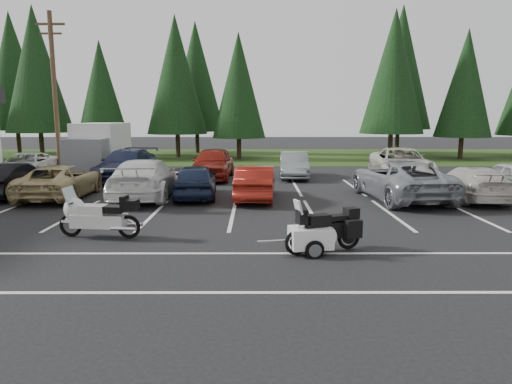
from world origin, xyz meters
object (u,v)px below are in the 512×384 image
Objects in this scene: utility_pole at (55,91)px; car_near_8 at (512,179)px; car_near_1 at (11,180)px; touring_motorcycle at (99,212)px; car_far_0 at (26,165)px; car_far_4 at (401,163)px; car_near_4 at (196,181)px; car_near_5 at (256,182)px; car_far_1 at (126,165)px; adventure_motorcycle at (324,225)px; car_near_2 at (61,181)px; car_near_6 at (400,180)px; car_near_7 at (471,183)px; cargo_trailer at (310,240)px; car_far_2 at (213,163)px; car_far_3 at (294,165)px; car_near_3 at (145,179)px; box_truck at (97,148)px.

car_near_8 is at bearing -19.84° from utility_pole.
car_near_1 is 1.67× the size of touring_motorcycle.
car_far_0 is 20.21m from car_far_4.
car_near_4 reaches higher than car_near_5.
utility_pole is 1.65× the size of car_far_1.
car_near_4 is 1.83× the size of adventure_motorcycle.
car_far_1 is (3.40, 4.98, 0.08)m from car_near_1.
car_near_5 is (2.47, -0.40, -0.02)m from car_near_4.
utility_pole is 14.48m from car_near_5.
car_near_2 is 13.75m from car_near_6.
adventure_motorcycle reaches higher than car_near_5.
car_near_8 is (1.87, 0.40, 0.09)m from car_near_7.
cargo_trailer is (-6.48, -13.59, -0.48)m from car_far_4.
car_far_2 is (-8.07, 6.10, 0.05)m from car_near_6.
car_near_8 is 10.44m from car_far_3.
car_near_1 is 7.70m from car_near_4.
cargo_trailer is (5.80, -7.67, -0.47)m from car_near_3.
car_far_1 is at bearing -171.38° from car_far_3.
box_truck is 2.48× the size of adventure_motorcycle.
car_near_6 is at bearing -25.45° from utility_pole.
box_truck is 17.26m from car_far_4.
car_near_2 is 1.10× the size of car_near_8.
car_near_5 is at bearing 175.34° from car_near_2.
car_far_4 is at bearing -5.08° from car_far_0.
car_far_1 is at bearing -49.42° from box_truck.
car_near_7 is (8.57, -0.12, -0.01)m from car_near_5.
cargo_trailer is (9.27, -7.70, -0.35)m from car_near_2.
car_near_2 is 3.47m from car_near_3.
car_near_7 is 12.51m from car_far_2.
touring_motorcycle is at bearing -97.16° from car_far_2.
car_near_2 is at bearing -98.33° from car_far_1.
car_far_3 is 13.94m from cargo_trailer.
car_near_3 is at bearing 98.26° from touring_motorcycle.
car_near_6 is 19.33m from car_far_0.
car_near_7 is at bearing -16.44° from car_far_1.
box_truck reaches higher than car_near_2.
adventure_motorcycle is at bearing -71.12° from car_far_2.
car_near_8 is 11.57m from adventure_motorcycle.
touring_motorcycle is (5.85, -6.55, 0.00)m from car_near_1.
car_near_3 is (5.67, -0.40, 0.09)m from car_near_1.
car_near_5 is 10.44m from car_near_8.
touring_motorcycle reaches higher than car_near_4.
car_near_4 is 11.79m from car_far_4.
car_near_2 is at bearing -7.15° from car_near_6.
car_near_8 is at bearing 175.30° from car_near_4.
car_near_4 is (8.82, -7.73, -3.99)m from utility_pole.
box_truck is at bearing 14.04° from utility_pole.
car_near_4 is 2.85× the size of cargo_trailer.
car_near_4 is at bearing -35.82° from car_far_0.
car_near_6 is 1.22× the size of car_near_7.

